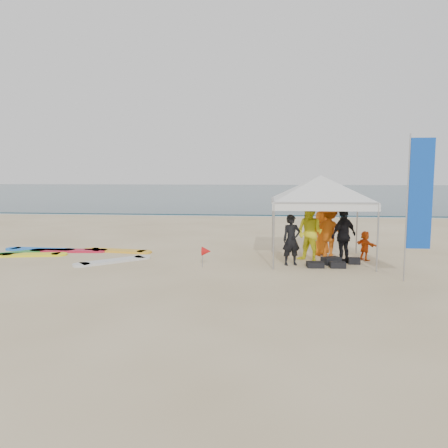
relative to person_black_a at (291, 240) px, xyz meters
The scene contains 14 objects.
ground 3.11m from the person_black_a, 138.73° to the right, with size 120.00×120.00×0.00m, color beige.
ocean 58.07m from the person_black_a, 92.23° to the left, with size 160.00×84.00×0.08m, color #0C2633.
shoreline_foam 16.39m from the person_black_a, 97.92° to the left, with size 160.00×1.20×0.01m, color silver.
person_black_a is the anchor object (origin of this frame).
person_yellow 0.91m from the person_black_a, 46.20° to the left, with size 0.91×0.71×1.87m, color yellow.
person_orange_a 1.68m from the person_black_a, 38.80° to the left, with size 1.20×0.69×1.86m, color orange.
person_black_b 1.74m from the person_black_a, 15.64° to the left, with size 1.04×0.43×1.77m, color black.
person_orange_b 2.17m from the person_black_a, 58.48° to the left, with size 0.76×0.50×1.56m, color orange.
person_seated 2.69m from the person_black_a, 22.73° to the left, with size 0.90×0.29×0.97m, color orange.
canopy_tent 2.35m from the person_black_a, 40.56° to the left, with size 4.25×4.25×3.20m.
feather_flag 3.94m from the person_black_a, 29.59° to the right, with size 0.65×0.04×3.88m.
marker_pennant 2.68m from the person_black_a, 166.89° to the right, with size 0.28×0.28×0.64m.
gear_pile 1.44m from the person_black_a, ahead, with size 1.73×1.04×0.22m.
surfboard_spread 8.00m from the person_black_a, behind, with size 5.70×3.16×0.07m.
Camera 1 is at (1.52, -11.62, 2.84)m, focal length 35.00 mm.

